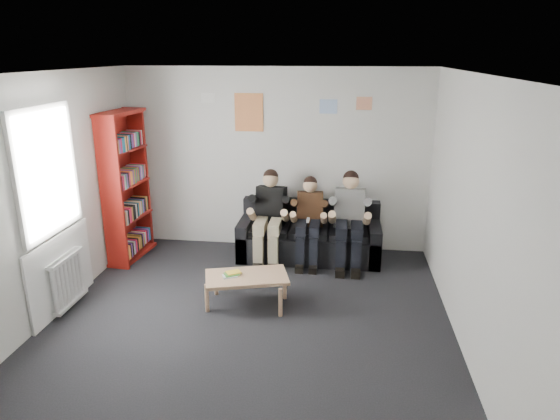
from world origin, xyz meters
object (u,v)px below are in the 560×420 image
at_px(person_middle, 309,221).
at_px(person_right, 349,220).
at_px(sofa, 309,238).
at_px(person_left, 269,218).
at_px(bookshelf, 126,186).
at_px(coffee_table, 247,279).

bearing_deg(person_middle, person_right, -5.29).
distance_m(sofa, person_middle, 0.38).
height_order(person_left, person_right, person_right).
bearing_deg(sofa, bookshelf, -172.94).
distance_m(coffee_table, person_left, 1.43).
bearing_deg(person_middle, coffee_table, -119.01).
xyz_separation_m(sofa, coffee_table, (-0.63, -1.59, 0.05)).
relative_size(bookshelf, person_left, 1.63).
height_order(sofa, bookshelf, bookshelf).
bearing_deg(bookshelf, person_left, 9.42).
relative_size(person_middle, person_right, 0.93).
distance_m(coffee_table, person_right, 1.86).
bearing_deg(sofa, person_middle, -90.00).
bearing_deg(coffee_table, bookshelf, 147.24).
bearing_deg(bookshelf, person_right, 8.11).
xyz_separation_m(bookshelf, person_middle, (2.60, 0.13, -0.45)).
relative_size(coffee_table, person_left, 0.73).
bearing_deg(person_right, person_middle, -174.95).
height_order(coffee_table, person_middle, person_middle).
bearing_deg(coffee_table, person_middle, 65.78).
bearing_deg(sofa, person_right, -18.93).
height_order(bookshelf, coffee_table, bookshelf).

